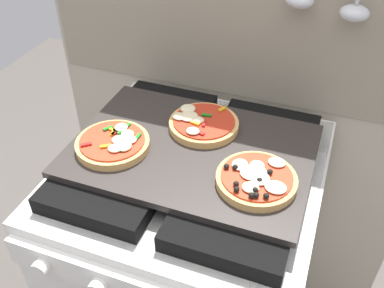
# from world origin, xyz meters

# --- Properties ---
(kitchen_backsplash) EXTENTS (1.10, 0.09, 1.55)m
(kitchen_backsplash) POSITION_xyz_m (0.00, 0.33, 0.79)
(kitchen_backsplash) COLOR #B2A893
(kitchen_backsplash) RESTS_ON ground_plane
(stove) EXTENTS (0.60, 0.64, 0.90)m
(stove) POSITION_xyz_m (-0.00, -0.00, 0.45)
(stove) COLOR white
(stove) RESTS_ON ground_plane
(baking_tray) EXTENTS (0.54, 0.38, 0.02)m
(baking_tray) POSITION_xyz_m (0.00, 0.00, 0.91)
(baking_tray) COLOR #2D2826
(baking_tray) RESTS_ON stove
(pizza_left) EXTENTS (0.17, 0.17, 0.03)m
(pizza_left) POSITION_xyz_m (-0.17, -0.06, 0.93)
(pizza_left) COLOR tan
(pizza_left) RESTS_ON baking_tray
(pizza_right) EXTENTS (0.17, 0.17, 0.03)m
(pizza_right) POSITION_xyz_m (0.16, -0.06, 0.93)
(pizza_right) COLOR tan
(pizza_right) RESTS_ON baking_tray
(pizza_center) EXTENTS (0.17, 0.17, 0.03)m
(pizza_center) POSITION_xyz_m (-0.01, 0.08, 0.93)
(pizza_center) COLOR tan
(pizza_center) RESTS_ON baking_tray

